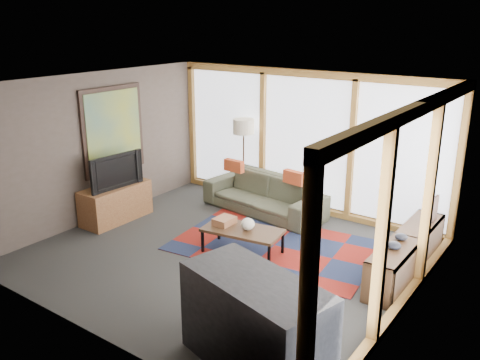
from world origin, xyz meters
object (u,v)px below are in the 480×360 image
Objects in this scene: coffee_table at (243,241)px; television at (113,170)px; floor_lamp at (244,160)px; sofa at (264,194)px; bookshelf at (407,254)px; tv_console at (116,203)px; bar_counter at (255,324)px.

television is at bearing -174.51° from coffee_table.
floor_lamp is at bearing 124.89° from coffee_table.
sofa is 1.43× the size of floor_lamp.
bookshelf is (2.25, 0.84, 0.08)m from coffee_table.
sofa is 0.90m from floor_lamp.
tv_console is (-1.93, -1.86, -0.02)m from sofa.
bar_counter is (-0.60, -2.94, 0.23)m from bookshelf.
sofa is 1.45× the size of bar_counter.
bookshelf is 1.77× the size of tv_console.
television is at bearing -167.27° from bookshelf.
tv_console is at bearing -167.78° from bookshelf.
sofa is at bearing 164.54° from bookshelf.
coffee_table is 0.75× the size of bar_counter.
bookshelf is at bearing 20.54° from coffee_table.
bookshelf is at bearing -72.43° from television.
floor_lamp is 2.56m from tv_console.
floor_lamp is (-0.69, 0.32, 0.47)m from sofa.
floor_lamp is at bearing 161.89° from sofa.
floor_lamp is 0.72× the size of bookshelf.
coffee_table is at bearing 142.78° from bar_counter.
coffee_table is 2.68m from bar_counter.
bookshelf reaches higher than coffee_table.
bookshelf is at bearing 93.09° from bar_counter.
floor_lamp is at bearing 162.67° from bookshelf.
bookshelf is at bearing -8.78° from sofa.
television is at bearing -118.34° from floor_lamp.
bar_counter is (4.26, -1.88, 0.19)m from tv_console.
television reaches higher than bookshelf.
sofa is 3.04m from bookshelf.
floor_lamp is 1.02× the size of bar_counter.
television reaches higher than sofa.
coffee_table is 1.14× the size of television.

